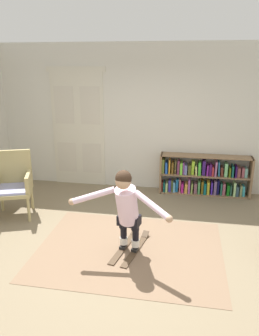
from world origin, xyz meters
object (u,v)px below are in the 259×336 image
at_px(bookshelf, 203,177).
at_px(skis_pair, 130,247).
at_px(wicker_chair, 13,182).
at_px(person_skier, 126,205).

bearing_deg(bookshelf, skis_pair, -115.54).
relative_size(wicker_chair, skis_pair, 1.14).
height_order(wicker_chair, person_skier, person_skier).
height_order(bookshelf, person_skier, person_skier).
relative_size(bookshelf, person_skier, 1.28).
relative_size(bookshelf, wicker_chair, 1.61).
xyz_separation_m(wicker_chair, skis_pair, (2.16, -0.76, -0.56)).
bearing_deg(wicker_chair, skis_pair, -19.34).
bearing_deg(wicker_chair, person_skier, -22.98).
height_order(skis_pair, person_skier, person_skier).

